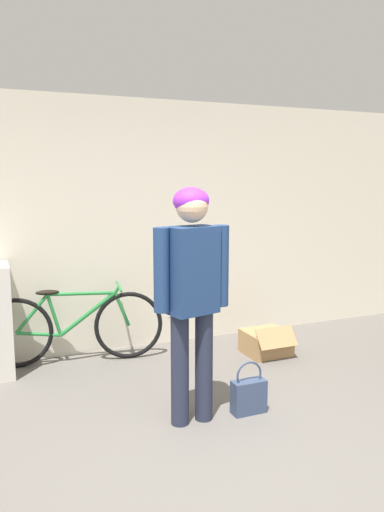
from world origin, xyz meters
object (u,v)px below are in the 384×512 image
object	(u,v)px
person	(192,282)
handbag	(249,395)
cardboard_box	(266,342)
bicycle	(74,327)

from	to	relation	value
person	handbag	size ratio (longest dim) A/B	4.18
person	handbag	world-z (taller)	person
handbag	cardboard_box	bearing A→B (deg)	53.25
handbag	cardboard_box	xyz separation A→B (m)	(0.81, 1.09, -0.02)
person	cardboard_box	size ratio (longest dim) A/B	3.68
bicycle	cardboard_box	xyz separation A→B (m)	(1.86, -0.51, -0.24)
bicycle	handbag	xyz separation A→B (m)	(1.05, -1.59, -0.22)
person	handbag	bearing A→B (deg)	-18.97
handbag	cardboard_box	size ratio (longest dim) A/B	0.88
person	cardboard_box	world-z (taller)	person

